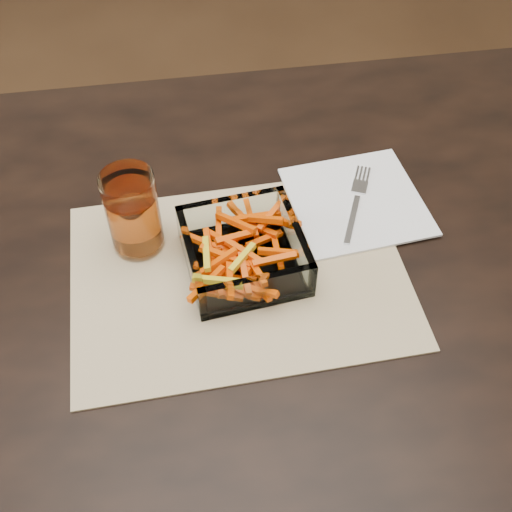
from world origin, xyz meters
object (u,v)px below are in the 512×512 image
(fork, at_px, (356,200))
(tumbler, at_px, (133,215))
(dining_table, at_px, (270,298))
(glass_bowl, at_px, (244,253))

(fork, bearing_deg, tumbler, -151.18)
(tumbler, relative_size, fork, 0.81)
(tumbler, bearing_deg, fork, 5.28)
(dining_table, distance_m, glass_bowl, 0.12)
(tumbler, height_order, fork, tumbler)
(dining_table, bearing_deg, glass_bowl, -175.00)
(glass_bowl, xyz_separation_m, tumbler, (-0.14, 0.06, 0.03))
(glass_bowl, xyz_separation_m, fork, (0.18, 0.09, -0.02))
(dining_table, distance_m, fork, 0.19)
(glass_bowl, height_order, fork, glass_bowl)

